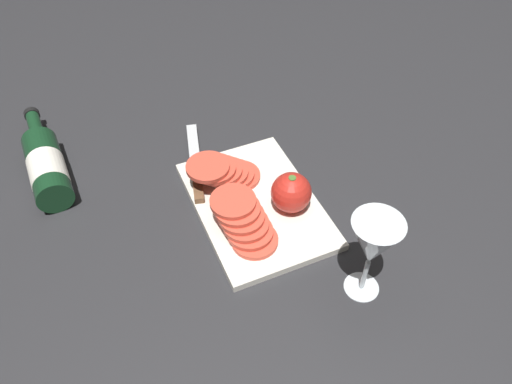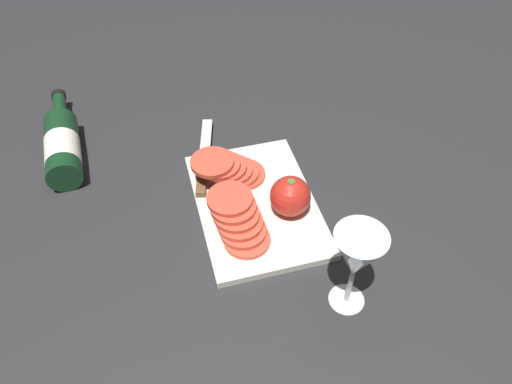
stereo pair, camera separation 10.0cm
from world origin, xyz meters
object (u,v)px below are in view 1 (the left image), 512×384
object	(u,v)px
tomato_slice_stack_near	(224,171)
tomato_slice_stack_far	(244,220)
whole_tomato	(291,192)
wine_bottle	(46,165)
knife	(197,175)
wine_glass	(373,245)

from	to	relation	value
tomato_slice_stack_near	tomato_slice_stack_far	bearing A→B (deg)	174.54
whole_tomato	tomato_slice_stack_near	bearing A→B (deg)	38.86
whole_tomato	tomato_slice_stack_far	bearing A→B (deg)	99.84
wine_bottle	knife	world-z (taller)	wine_bottle
tomato_slice_stack_near	tomato_slice_stack_far	xyz separation A→B (m)	(-0.14, 0.01, 0.00)
tomato_slice_stack_near	wine_glass	bearing A→B (deg)	-158.15
tomato_slice_stack_far	knife	bearing A→B (deg)	11.56
tomato_slice_stack_far	wine_glass	bearing A→B (deg)	-142.99
wine_bottle	tomato_slice_stack_far	xyz separation A→B (m)	(-0.32, -0.33, 0.01)
wine_bottle	whole_tomato	bearing A→B (deg)	-124.26
whole_tomato	wine_glass	bearing A→B (deg)	-170.07
whole_tomato	tomato_slice_stack_far	size ratio (longest dim) A/B	0.53
wine_glass	tomato_slice_stack_far	distance (m)	0.26
tomato_slice_stack_far	wine_bottle	bearing A→B (deg)	45.88
knife	tomato_slice_stack_far	xyz separation A→B (m)	(-0.18, -0.04, 0.02)
knife	tomato_slice_stack_near	bearing A→B (deg)	-112.52
tomato_slice_stack_near	whole_tomato	bearing A→B (deg)	-141.14
whole_tomato	knife	world-z (taller)	whole_tomato
whole_tomato	wine_bottle	bearing A→B (deg)	55.74
wine_bottle	whole_tomato	xyz separation A→B (m)	(-0.30, -0.44, 0.02)
knife	tomato_slice_stack_far	world-z (taller)	tomato_slice_stack_far
knife	tomato_slice_stack_far	bearing A→B (deg)	-153.90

